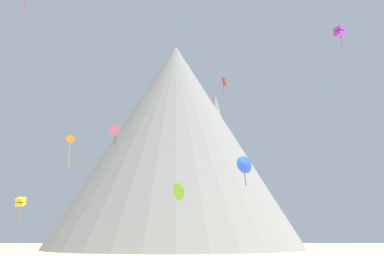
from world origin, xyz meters
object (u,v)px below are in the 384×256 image
object	(u,v)px
kite_yellow_low	(21,202)
kite_lime_low	(179,192)
kite_green_high	(175,11)
kite_rainbow_mid	(115,131)
kite_red_high	(224,82)
kite_blue_low	(245,164)
kite_orange_mid	(70,140)
rock_massif	(180,149)
kite_teal_high	(332,92)
kite_violet_high	(339,32)

from	to	relation	value
kite_yellow_low	kite_lime_low	world-z (taller)	kite_lime_low
kite_green_high	kite_rainbow_mid	xyz separation A→B (m)	(-11.59, 28.65, -9.26)
kite_yellow_low	kite_lime_low	bearing A→B (deg)	-4.01
kite_red_high	kite_rainbow_mid	world-z (taller)	kite_red_high
kite_rainbow_mid	kite_blue_low	size ratio (longest dim) A/B	0.99
kite_red_high	kite_orange_mid	world-z (taller)	kite_red_high
rock_massif	kite_blue_low	world-z (taller)	rock_massif
kite_green_high	kite_rainbow_mid	world-z (taller)	kite_green_high
kite_teal_high	kite_lime_low	bearing A→B (deg)	1.42
rock_massif	kite_teal_high	xyz separation A→B (m)	(27.31, -54.18, 0.57)
rock_massif	kite_yellow_low	world-z (taller)	rock_massif
kite_violet_high	kite_orange_mid	bearing A→B (deg)	-60.74
kite_orange_mid	kite_teal_high	distance (m)	46.95
kite_orange_mid	kite_green_high	distance (m)	35.52
kite_teal_high	kite_red_high	bearing A→B (deg)	-30.58
kite_orange_mid	kite_yellow_low	size ratio (longest dim) A/B	1.34
kite_yellow_low	kite_violet_high	xyz separation A→B (m)	(48.10, -12.32, 23.40)
kite_yellow_low	rock_massif	bearing A→B (deg)	76.34
kite_violet_high	kite_red_high	bearing A→B (deg)	-88.74
kite_rainbow_mid	kite_violet_high	world-z (taller)	kite_violet_high
kite_orange_mid	kite_lime_low	distance (m)	25.91
kite_red_high	kite_violet_high	world-z (taller)	kite_violet_high
kite_teal_high	kite_rainbow_mid	world-z (taller)	kite_teal_high
kite_lime_low	kite_green_high	bearing A→B (deg)	139.58
rock_massif	kite_red_high	bearing A→B (deg)	-80.06
kite_red_high	kite_lime_low	size ratio (longest dim) A/B	0.65
kite_red_high	kite_teal_high	bearing A→B (deg)	95.38
kite_lime_low	kite_blue_low	bearing A→B (deg)	-178.38
kite_orange_mid	kite_lime_low	xyz separation A→B (m)	(19.73, -13.26, -10.29)
rock_massif	kite_blue_low	bearing A→B (deg)	-82.72
kite_green_high	kite_yellow_low	xyz separation A→B (m)	(-24.61, 20.21, -22.65)
kite_yellow_low	kite_blue_low	xyz separation A→B (m)	(33.59, -15.89, 3.67)
kite_violet_high	kite_blue_low	distance (m)	24.76
kite_orange_mid	kite_rainbow_mid	xyz separation A→B (m)	(7.64, 0.99, 1.99)
kite_red_high	kite_lime_low	world-z (taller)	kite_red_high
kite_orange_mid	kite_blue_low	world-z (taller)	kite_orange_mid
rock_massif	kite_yellow_low	xyz separation A→B (m)	(-24.17, -57.79, -18.82)
kite_orange_mid	kite_violet_high	xyz separation A→B (m)	(42.72, -19.77, 12.00)
kite_orange_mid	kite_green_high	bearing A→B (deg)	116.55
rock_massif	kite_orange_mid	distance (m)	54.24
kite_yellow_low	kite_violet_high	distance (m)	54.90
kite_red_high	kite_blue_low	bearing A→B (deg)	19.25
kite_red_high	rock_massif	bearing A→B (deg)	-152.35
kite_rainbow_mid	kite_yellow_low	xyz separation A→B (m)	(-13.02, -8.43, -13.39)
kite_rainbow_mid	kite_teal_high	bearing A→B (deg)	-161.16
rock_massif	kite_rainbow_mid	xyz separation A→B (m)	(-11.15, -49.36, -5.42)
rock_massif	kite_red_high	xyz separation A→B (m)	(8.78, -50.13, 3.53)
kite_red_high	kite_green_high	size ratio (longest dim) A/B	0.72
kite_red_high	kite_rainbow_mid	bearing A→B (deg)	-74.50
kite_rainbow_mid	kite_lime_low	size ratio (longest dim) A/B	0.76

